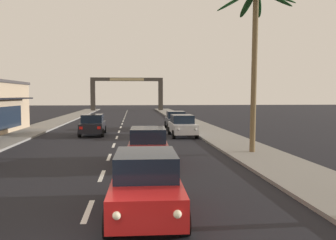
# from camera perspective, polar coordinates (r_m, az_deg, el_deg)

# --- Properties ---
(sidewalk_right) EXTENTS (3.20, 110.00, 0.14)m
(sidewalk_right) POSITION_cam_1_polar(r_m,az_deg,el_deg) (27.18, 8.35, -2.66)
(sidewalk_right) COLOR gray
(sidewalk_right) RESTS_ON ground
(sidewalk_left) EXTENTS (3.20, 110.00, 0.14)m
(sidewalk_left) POSITION_cam_1_polar(r_m,az_deg,el_deg) (27.89, -24.57, -2.81)
(sidewalk_left) COLOR gray
(sidewalk_left) RESTS_ON ground
(lane_markings) EXTENTS (4.28, 88.22, 0.01)m
(lane_markings) POSITION_cam_1_polar(r_m,az_deg,el_deg) (26.17, -7.35, -3.05)
(lane_markings) COLOR silver
(lane_markings) RESTS_ON ground
(sedan_lead_at_stop_bar) EXTENTS (2.03, 4.48, 1.68)m
(sedan_lead_at_stop_bar) POSITION_cam_1_polar(r_m,az_deg,el_deg) (9.57, -3.57, -10.18)
(sedan_lead_at_stop_bar) COLOR red
(sedan_lead_at_stop_bar) RESTS_ON ground
(sedan_third_in_queue) EXTENTS (2.09, 4.50, 1.68)m
(sedan_third_in_queue) POSITION_cam_1_polar(r_m,az_deg,el_deg) (16.55, -3.23, -4.15)
(sedan_third_in_queue) COLOR maroon
(sedan_third_in_queue) RESTS_ON ground
(sedan_oncoming_far) EXTENTS (1.98, 4.47, 1.68)m
(sedan_oncoming_far) POSITION_cam_1_polar(r_m,az_deg,el_deg) (29.03, -12.02, -0.72)
(sedan_oncoming_far) COLOR black
(sedan_oncoming_far) RESTS_ON ground
(sedan_parked_nearest_kerb) EXTENTS (1.99, 4.47, 1.68)m
(sedan_parked_nearest_kerb) POSITION_cam_1_polar(r_m,az_deg,el_deg) (27.59, 2.31, -0.88)
(sedan_parked_nearest_kerb) COLOR silver
(sedan_parked_nearest_kerb) RESTS_ON ground
(sedan_parked_mid_kerb) EXTENTS (2.00, 4.47, 1.68)m
(sedan_parked_mid_kerb) POSITION_cam_1_polar(r_m,az_deg,el_deg) (33.74, 1.27, 0.01)
(sedan_parked_mid_kerb) COLOR #4C515B
(sedan_parked_mid_kerb) RESTS_ON ground
(palm_right_second) EXTENTS (4.46, 4.24, 9.08)m
(palm_right_second) POSITION_cam_1_polar(r_m,az_deg,el_deg) (19.96, 13.84, 14.20)
(palm_right_second) COLOR brown
(palm_right_second) RESTS_ON ground
(town_gateway_arch) EXTENTS (14.79, 0.90, 6.84)m
(town_gateway_arch) POSITION_cam_1_polar(r_m,az_deg,el_deg) (73.59, -6.62, 4.92)
(town_gateway_arch) COLOR #423D38
(town_gateway_arch) RESTS_ON ground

